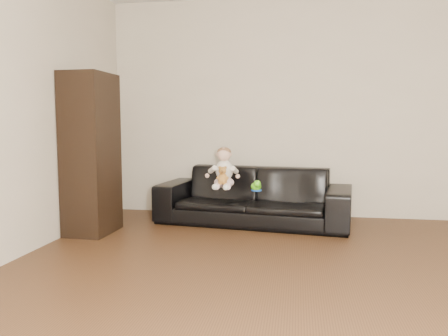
% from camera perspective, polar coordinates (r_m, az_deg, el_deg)
% --- Properties ---
extents(floor, '(5.50, 5.50, 0.00)m').
position_cam_1_polar(floor, '(2.80, 14.06, -17.72)').
color(floor, '#492D19').
rests_on(floor, ground).
extents(wall_back, '(5.00, 0.00, 5.00)m').
position_cam_1_polar(wall_back, '(5.32, 12.10, 7.71)').
color(wall_back, beige).
rests_on(wall_back, ground).
extents(sofa, '(2.20, 1.09, 0.62)m').
position_cam_1_polar(sofa, '(4.90, 3.85, -3.64)').
color(sofa, black).
rests_on(sofa, floor).
extents(cabinet, '(0.42, 0.57, 1.61)m').
position_cam_1_polar(cabinet, '(4.60, -16.97, 1.75)').
color(cabinet, black).
rests_on(cabinet, floor).
extents(shelf_item, '(0.19, 0.26, 0.28)m').
position_cam_1_polar(shelf_item, '(4.58, -16.88, 6.28)').
color(shelf_item, silver).
rests_on(shelf_item, cabinet).
extents(baby, '(0.33, 0.40, 0.45)m').
position_cam_1_polar(baby, '(4.79, -0.03, -0.27)').
color(baby, '#F9D2D7').
rests_on(baby, sofa).
extents(teddy_bear, '(0.11, 0.11, 0.20)m').
position_cam_1_polar(teddy_bear, '(4.66, -0.18, -1.02)').
color(teddy_bear, '#B17932').
rests_on(teddy_bear, sofa).
extents(toy_green, '(0.14, 0.16, 0.09)m').
position_cam_1_polar(toy_green, '(4.61, 4.20, -2.43)').
color(toy_green, '#52CE18').
rests_on(toy_green, sofa).
extents(toy_rattle, '(0.07, 0.07, 0.06)m').
position_cam_1_polar(toy_rattle, '(4.75, 4.21, -2.37)').
color(toy_rattle, '#E1511A').
rests_on(toy_rattle, sofa).
extents(toy_blue_disc, '(0.14, 0.14, 0.02)m').
position_cam_1_polar(toy_blue_disc, '(4.62, 4.26, -2.89)').
color(toy_blue_disc, blue).
rests_on(toy_blue_disc, sofa).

